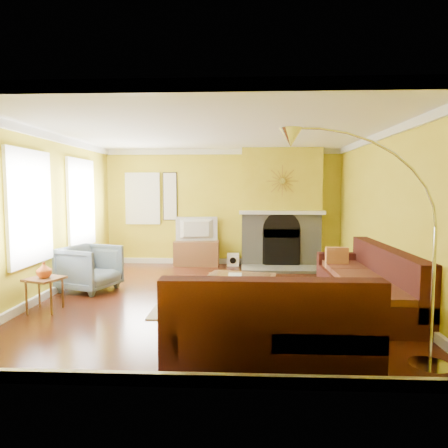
{
  "coord_description": "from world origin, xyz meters",
  "views": [
    {
      "loc": [
        0.46,
        -6.41,
        1.77
      ],
      "look_at": [
        0.15,
        0.4,
        1.18
      ],
      "focal_mm": 32.0,
      "sensor_mm": 36.0,
      "label": 1
    }
  ],
  "objects_px": {
    "sectional_sofa": "(294,283)",
    "arc_lamp": "(367,252)",
    "armchair": "(90,268)",
    "side_table": "(45,294)",
    "media_console": "(197,253)",
    "coffee_table": "(238,291)"
  },
  "relations": [
    {
      "from": "sectional_sofa",
      "to": "arc_lamp",
      "type": "bearing_deg",
      "value": -74.72
    },
    {
      "from": "armchair",
      "to": "side_table",
      "type": "distance_m",
      "value": 1.23
    },
    {
      "from": "media_console",
      "to": "armchair",
      "type": "xyz_separation_m",
      "value": [
        -1.6,
        -2.4,
        0.11
      ]
    },
    {
      "from": "armchair",
      "to": "arc_lamp",
      "type": "distance_m",
      "value": 4.89
    },
    {
      "from": "coffee_table",
      "to": "media_console",
      "type": "relative_size",
      "value": 1.01
    },
    {
      "from": "arc_lamp",
      "to": "coffee_table",
      "type": "bearing_deg",
      "value": 119.89
    },
    {
      "from": "sectional_sofa",
      "to": "arc_lamp",
      "type": "xyz_separation_m",
      "value": [
        0.46,
        -1.7,
        0.72
      ]
    },
    {
      "from": "coffee_table",
      "to": "media_console",
      "type": "xyz_separation_m",
      "value": [
        -1.0,
        3.1,
        0.08
      ]
    },
    {
      "from": "armchair",
      "to": "arc_lamp",
      "type": "relative_size",
      "value": 0.37
    },
    {
      "from": "sectional_sofa",
      "to": "coffee_table",
      "type": "bearing_deg",
      "value": 147.99
    },
    {
      "from": "armchair",
      "to": "side_table",
      "type": "xyz_separation_m",
      "value": [
        -0.2,
        -1.2,
        -0.15
      ]
    },
    {
      "from": "side_table",
      "to": "arc_lamp",
      "type": "xyz_separation_m",
      "value": [
        4.06,
        -1.7,
        0.92
      ]
    },
    {
      "from": "media_console",
      "to": "arc_lamp",
      "type": "bearing_deg",
      "value": -66.87
    },
    {
      "from": "sectional_sofa",
      "to": "coffee_table",
      "type": "relative_size",
      "value": 3.55
    },
    {
      "from": "coffee_table",
      "to": "side_table",
      "type": "distance_m",
      "value": 2.84
    },
    {
      "from": "coffee_table",
      "to": "side_table",
      "type": "relative_size",
      "value": 2.11
    },
    {
      "from": "arc_lamp",
      "to": "armchair",
      "type": "bearing_deg",
      "value": 143.11
    },
    {
      "from": "sectional_sofa",
      "to": "armchair",
      "type": "height_order",
      "value": "sectional_sofa"
    },
    {
      "from": "sectional_sofa",
      "to": "media_console",
      "type": "distance_m",
      "value": 4.03
    },
    {
      "from": "sectional_sofa",
      "to": "armchair",
      "type": "distance_m",
      "value": 3.61
    },
    {
      "from": "side_table",
      "to": "arc_lamp",
      "type": "bearing_deg",
      "value": -22.7
    },
    {
      "from": "armchair",
      "to": "side_table",
      "type": "relative_size",
      "value": 1.76
    }
  ]
}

